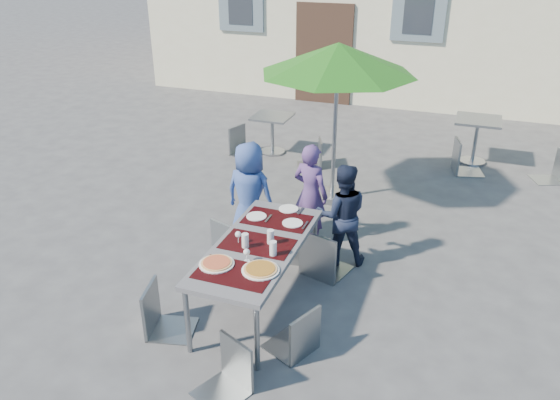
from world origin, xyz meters
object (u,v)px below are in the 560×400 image
at_px(child_2, 342,215).
at_px(bg_chair_l_0, 241,124).
at_px(chair_1, 285,219).
at_px(bg_chair_l_1, 466,137).
at_px(pizza_near_right, 260,269).
at_px(cafe_table_1, 477,132).
at_px(chair_4, 298,306).
at_px(bg_chair_r_0, 315,138).
at_px(child_0, 250,194).
at_px(chair_2, 324,226).
at_px(cafe_table_0, 272,129).
at_px(patio_umbrella, 338,60).
at_px(pizza_near_left, 217,263).
at_px(chair_3, 158,283).
at_px(chair_0, 230,217).
at_px(chair_5, 227,341).
at_px(bg_chair_r_1, 559,148).
at_px(child_1, 310,194).
at_px(dining_table, 258,249).

relative_size(child_2, bg_chair_l_0, 1.30).
relative_size(chair_1, bg_chair_l_0, 0.98).
xyz_separation_m(bg_chair_l_0, bg_chair_l_1, (3.72, 0.48, 0.06)).
distance_m(pizza_near_right, cafe_table_1, 5.70).
distance_m(chair_4, cafe_table_1, 5.67).
bearing_deg(bg_chair_r_0, child_0, -90.52).
xyz_separation_m(chair_2, cafe_table_0, (-1.92, 3.47, -0.18)).
distance_m(patio_umbrella, cafe_table_0, 2.62).
xyz_separation_m(pizza_near_left, bg_chair_l_1, (1.97, 4.98, -0.16)).
xyz_separation_m(chair_3, bg_chair_r_0, (0.16, 4.60, -0.05)).
xyz_separation_m(chair_4, bg_chair_l_1, (1.16, 5.02, 0.08)).
xyz_separation_m(pizza_near_left, bg_chair_l_0, (-1.75, 4.50, -0.22)).
height_order(chair_0, chair_3, chair_0).
height_order(chair_5, cafe_table_0, chair_5).
height_order(cafe_table_0, bg_chair_r_1, bg_chair_r_1).
distance_m(chair_5, bg_chair_r_1, 6.49).
distance_m(patio_umbrella, bg_chair_r_1, 3.90).
xyz_separation_m(pizza_near_right, child_1, (-0.12, 1.94, -0.12)).
distance_m(pizza_near_right, bg_chair_l_0, 4.96).
bearing_deg(dining_table, bg_chair_r_1, 55.79).
height_order(child_2, patio_umbrella, patio_umbrella).
bearing_deg(chair_1, child_2, 17.26).
bearing_deg(bg_chair_r_1, chair_0, -134.71).
height_order(chair_3, bg_chair_r_0, chair_3).
bearing_deg(chair_2, chair_0, -178.89).
xyz_separation_m(dining_table, chair_2, (0.46, 0.79, -0.07)).
bearing_deg(chair_3, cafe_table_1, 64.92).
height_order(child_1, chair_1, child_1).
height_order(child_2, chair_4, child_2).
distance_m(child_0, child_1, 0.74).
bearing_deg(chair_2, cafe_table_1, 70.85).
xyz_separation_m(pizza_near_right, child_2, (0.36, 1.60, -0.15)).
bearing_deg(dining_table, bg_chair_r_0, 98.47).
height_order(dining_table, patio_umbrella, patio_umbrella).
bearing_deg(child_1, chair_0, 58.85).
relative_size(dining_table, child_2, 1.50).
bearing_deg(cafe_table_0, bg_chair_l_1, 4.11).
xyz_separation_m(chair_4, cafe_table_0, (-2.07, 4.79, -0.08)).
relative_size(child_0, chair_0, 1.38).
bearing_deg(child_0, pizza_near_right, 122.36).
xyz_separation_m(chair_3, patio_umbrella, (0.77, 3.47, 1.47)).
xyz_separation_m(chair_4, bg_chair_r_1, (2.55, 5.15, 0.02)).
relative_size(child_0, chair_1, 1.42).
height_order(chair_0, patio_umbrella, patio_umbrella).
distance_m(patio_umbrella, bg_chair_l_0, 2.76).
distance_m(child_0, bg_chair_r_0, 2.69).
distance_m(pizza_near_right, chair_3, 1.00).
bearing_deg(patio_umbrella, bg_chair_l_1, 44.59).
height_order(chair_1, cafe_table_1, chair_1).
bearing_deg(dining_table, cafe_table_0, 109.00).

